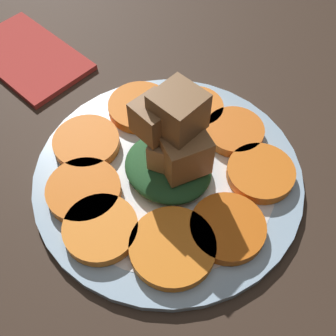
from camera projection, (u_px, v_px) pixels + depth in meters
The scene contains 14 objects.
table_slab at pixel (168, 183), 49.71cm from camera, with size 120.00×120.00×2.00cm, color #38281E.
plate at pixel (168, 176), 48.46cm from camera, with size 30.76×30.76×1.05cm.
carrot_slice_0 at pixel (261, 173), 47.24cm from camera, with size 7.63×7.63×1.26cm, color orange.
carrot_slice_1 at pixel (234, 131), 50.68cm from camera, with size 7.11×7.11×1.26cm, color orange.
carrot_slice_2 at pixel (196, 109), 52.80cm from camera, with size 6.80×6.80×1.26cm, color orange.
carrot_slice_3 at pixel (140, 107), 52.96cm from camera, with size 7.97×7.97×1.26cm, color orange.
carrot_slice_4 at pixel (86, 143), 49.70cm from camera, with size 7.85×7.85×1.26cm, color orange.
carrot_slice_5 at pixel (84, 191), 45.89cm from camera, with size 8.19×8.19×1.26cm, color orange.
carrot_slice_6 at pixel (104, 232), 43.08cm from camera, with size 7.80×7.80×1.26cm, color orange.
carrot_slice_7 at pixel (173, 247), 42.10cm from camera, with size 8.78×8.78×1.26cm, color orange.
carrot_slice_8 at pixel (228, 228), 43.33cm from camera, with size 7.88×7.88×1.26cm, color #D56013.
center_pile at pixel (171, 148), 44.62cm from camera, with size 10.21×9.19×11.38cm.
fork at pixel (211, 128), 51.51cm from camera, with size 17.72×3.82×0.40cm.
napkin at pixel (28, 56), 60.36cm from camera, with size 17.81×10.69×0.80cm.
Camera 1 is at (-18.43, 19.59, 42.84)cm, focal length 45.00 mm.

